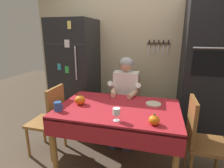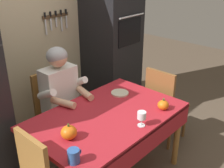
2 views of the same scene
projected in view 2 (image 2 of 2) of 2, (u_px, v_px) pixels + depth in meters
name	position (u px, v px, depth m)	size (l,w,h in m)	color
back_wall_assembly	(28.00, 30.00, 3.07)	(3.70, 0.13, 2.60)	#BCAD89
wall_oven	(112.00, 40.00, 3.63)	(0.60, 0.64, 2.10)	black
dining_table	(109.00, 123.00, 2.52)	(1.40, 0.90, 0.74)	#9E6B33
chair_behind_person	(54.00, 109.00, 3.05)	(0.40, 0.40, 0.93)	#9E6B33
seated_person	(64.00, 96.00, 2.84)	(0.47, 0.55, 1.25)	#38384C
chair_right_side	(163.00, 103.00, 3.18)	(0.40, 0.40, 0.93)	brown
coffee_mug	(74.00, 156.00, 1.90)	(0.11, 0.09, 0.10)	#2D569E
wine_glass	(142.00, 116.00, 2.29)	(0.08, 0.08, 0.13)	white
pumpkin_large	(69.00, 132.00, 2.14)	(0.13, 0.13, 0.13)	orange
pumpkin_medium	(163.00, 105.00, 2.57)	(0.10, 0.10, 0.11)	orange
serving_tray	(120.00, 93.00, 2.88)	(0.18, 0.18, 0.02)	beige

